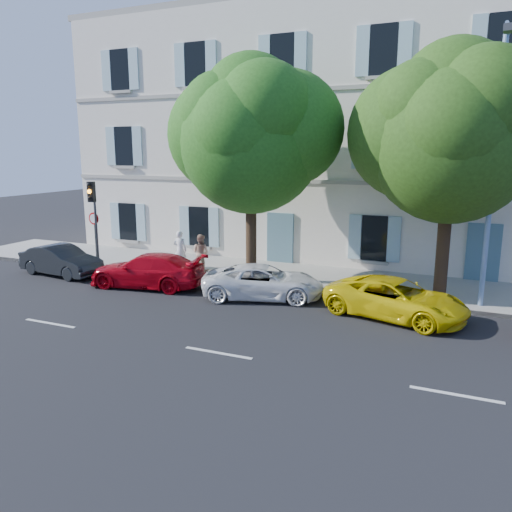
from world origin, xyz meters
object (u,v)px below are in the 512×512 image
at_px(tree_left, 251,143).
at_px(road_sign, 94,227).
at_px(pedestrian_a, 180,250).
at_px(car_dark_sedan, 61,260).
at_px(street_lamp, 494,158).
at_px(pedestrian_b, 201,253).
at_px(car_white_coupe, 263,282).
at_px(car_yellow_supercar, 396,299).
at_px(tree_right, 451,142).
at_px(traffic_light, 93,205).
at_px(car_red_coupe, 147,270).

height_order(tree_left, road_sign, tree_left).
height_order(road_sign, pedestrian_a, road_sign).
relative_size(car_dark_sedan, street_lamp, 0.45).
height_order(street_lamp, pedestrian_b, street_lamp).
bearing_deg(car_white_coupe, pedestrian_b, 42.42).
relative_size(car_yellow_supercar, pedestrian_b, 2.82).
bearing_deg(car_dark_sedan, tree_left, -71.31).
distance_m(car_white_coupe, tree_right, 8.12).
height_order(tree_left, pedestrian_a, tree_left).
relative_size(car_yellow_supercar, tree_left, 0.54).
bearing_deg(street_lamp, tree_right, 159.12).
bearing_deg(car_white_coupe, car_dark_sedan, 74.65).
distance_m(road_sign, pedestrian_a, 4.21).
height_order(tree_left, tree_right, tree_left).
bearing_deg(tree_left, road_sign, -179.06).
distance_m(tree_right, traffic_light, 15.14).
xyz_separation_m(car_dark_sedan, tree_right, (15.53, 2.29, 4.99)).
distance_m(car_white_coupe, road_sign, 9.22).
xyz_separation_m(tree_left, road_sign, (-7.83, -0.13, -3.76)).
xyz_separation_m(car_red_coupe, car_white_coupe, (4.86, 0.39, -0.06)).
bearing_deg(car_white_coupe, car_yellow_supercar, -111.25).
height_order(tree_right, road_sign, tree_right).
bearing_deg(car_red_coupe, tree_left, 110.21).
bearing_deg(pedestrian_b, car_dark_sedan, 29.71).
relative_size(car_white_coupe, street_lamp, 0.51).
bearing_deg(tree_right, street_lamp, -20.88).
distance_m(car_red_coupe, car_yellow_supercar, 9.68).
bearing_deg(road_sign, car_yellow_supercar, -7.46).
distance_m(traffic_light, pedestrian_a, 4.43).
relative_size(car_red_coupe, car_yellow_supercar, 1.01).
relative_size(tree_left, tree_right, 1.00).
bearing_deg(car_white_coupe, traffic_light, 65.02).
distance_m(car_dark_sedan, traffic_light, 2.82).
height_order(car_yellow_supercar, tree_right, tree_right).
bearing_deg(car_dark_sedan, pedestrian_a, -54.05).
bearing_deg(tree_right, car_yellow_supercar, -117.12).
bearing_deg(pedestrian_b, road_sign, 14.45).
relative_size(car_dark_sedan, pedestrian_b, 2.44).
bearing_deg(car_yellow_supercar, tree_left, 87.20).
distance_m(car_red_coupe, car_white_coupe, 4.87).
bearing_deg(car_dark_sedan, pedestrian_b, -58.58).
xyz_separation_m(car_red_coupe, street_lamp, (12.26, 1.90, 4.47)).
relative_size(car_white_coupe, pedestrian_b, 2.73).
bearing_deg(car_white_coupe, road_sign, 63.90).
relative_size(traffic_light, street_lamp, 0.44).
height_order(car_dark_sedan, car_yellow_supercar, car_dark_sedan).
height_order(car_dark_sedan, traffic_light, traffic_light).
bearing_deg(car_dark_sedan, car_white_coupe, -82.22).
bearing_deg(car_dark_sedan, street_lamp, -77.84).
xyz_separation_m(car_red_coupe, tree_right, (10.90, 2.41, 4.97)).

